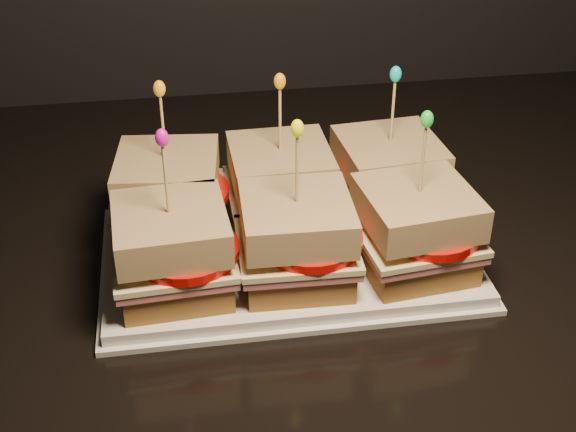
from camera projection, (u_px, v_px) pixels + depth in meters
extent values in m
cube|color=black|center=(166.00, 242.00, 0.90)|extent=(2.56, 0.73, 0.04)
cube|color=white|center=(288.00, 253.00, 0.83)|extent=(0.37, 0.23, 0.02)
cube|color=white|center=(288.00, 258.00, 0.83)|extent=(0.38, 0.24, 0.01)
cube|color=brown|center=(171.00, 217.00, 0.85)|extent=(0.11, 0.11, 0.03)
cube|color=#BD5B59|center=(170.00, 203.00, 0.84)|extent=(0.12, 0.12, 0.01)
cube|color=beige|center=(169.00, 197.00, 0.83)|extent=(0.12, 0.12, 0.01)
cylinder|color=red|center=(181.00, 193.00, 0.83)|extent=(0.10, 0.10, 0.01)
cube|color=brown|center=(167.00, 172.00, 0.82)|extent=(0.11, 0.11, 0.03)
cylinder|color=tan|center=(163.00, 131.00, 0.79)|extent=(0.00, 0.00, 0.09)
ellipsoid|color=#FCA115|center=(159.00, 89.00, 0.77)|extent=(0.01, 0.01, 0.02)
cube|color=brown|center=(281.00, 208.00, 0.86)|extent=(0.10, 0.10, 0.03)
cube|color=#BD5B59|center=(280.00, 194.00, 0.85)|extent=(0.11, 0.11, 0.01)
cube|color=beige|center=(280.00, 188.00, 0.85)|extent=(0.11, 0.11, 0.01)
cylinder|color=red|center=(292.00, 184.00, 0.84)|extent=(0.10, 0.10, 0.01)
cube|color=brown|center=(280.00, 164.00, 0.83)|extent=(0.10, 0.10, 0.03)
cylinder|color=tan|center=(280.00, 123.00, 0.81)|extent=(0.00, 0.00, 0.09)
ellipsoid|color=orange|center=(280.00, 81.00, 0.78)|extent=(0.01, 0.01, 0.02)
cube|color=brown|center=(386.00, 199.00, 0.88)|extent=(0.11, 0.11, 0.03)
cube|color=#BD5B59|center=(387.00, 185.00, 0.87)|extent=(0.12, 0.12, 0.01)
cube|color=beige|center=(387.00, 180.00, 0.86)|extent=(0.12, 0.12, 0.01)
cylinder|color=red|center=(400.00, 176.00, 0.86)|extent=(0.10, 0.10, 0.01)
cube|color=brown|center=(389.00, 156.00, 0.85)|extent=(0.11, 0.11, 0.03)
cylinder|color=tan|center=(392.00, 115.00, 0.82)|extent=(0.00, 0.00, 0.09)
ellipsoid|color=#08B8B2|center=(396.00, 74.00, 0.80)|extent=(0.01, 0.01, 0.02)
cube|color=brown|center=(175.00, 276.00, 0.76)|extent=(0.11, 0.11, 0.03)
cube|color=#BD5B59|center=(173.00, 261.00, 0.75)|extent=(0.12, 0.11, 0.01)
cube|color=beige|center=(173.00, 255.00, 0.75)|extent=(0.12, 0.11, 0.01)
cylinder|color=red|center=(186.00, 251.00, 0.74)|extent=(0.10, 0.10, 0.01)
cube|color=brown|center=(170.00, 228.00, 0.73)|extent=(0.11, 0.11, 0.03)
cylinder|color=tan|center=(166.00, 183.00, 0.71)|extent=(0.00, 0.00, 0.09)
ellipsoid|color=#C11096|center=(162.00, 138.00, 0.68)|extent=(0.01, 0.01, 0.02)
cube|color=brown|center=(296.00, 265.00, 0.78)|extent=(0.10, 0.10, 0.03)
cube|color=#BD5B59|center=(296.00, 250.00, 0.77)|extent=(0.11, 0.11, 0.01)
cube|color=beige|center=(296.00, 244.00, 0.76)|extent=(0.12, 0.11, 0.01)
cylinder|color=red|center=(310.00, 240.00, 0.75)|extent=(0.10, 0.10, 0.01)
cube|color=brown|center=(297.00, 218.00, 0.75)|extent=(0.11, 0.11, 0.03)
cylinder|color=tan|center=(297.00, 173.00, 0.72)|extent=(0.00, 0.00, 0.09)
ellipsoid|color=#EEFD06|center=(297.00, 128.00, 0.70)|extent=(0.01, 0.01, 0.02)
cube|color=brown|center=(413.00, 254.00, 0.79)|extent=(0.11, 0.11, 0.03)
cube|color=#BD5B59|center=(415.00, 239.00, 0.78)|extent=(0.12, 0.12, 0.01)
cube|color=beige|center=(415.00, 233.00, 0.78)|extent=(0.12, 0.12, 0.01)
cylinder|color=red|center=(430.00, 229.00, 0.77)|extent=(0.10, 0.10, 0.01)
cube|color=brown|center=(418.00, 207.00, 0.76)|extent=(0.11, 0.11, 0.03)
cylinder|color=tan|center=(422.00, 164.00, 0.74)|extent=(0.00, 0.00, 0.09)
ellipsoid|color=green|center=(427.00, 119.00, 0.71)|extent=(0.01, 0.01, 0.02)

